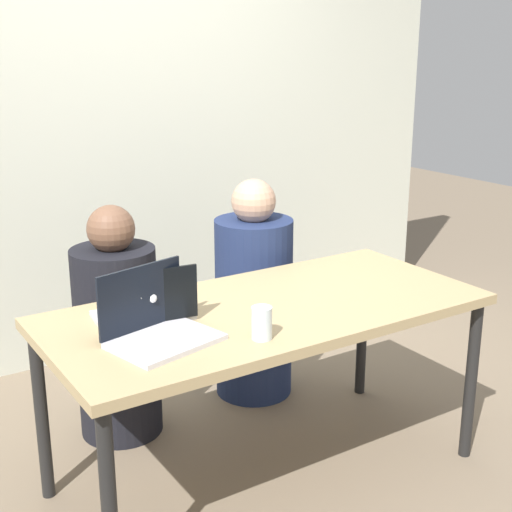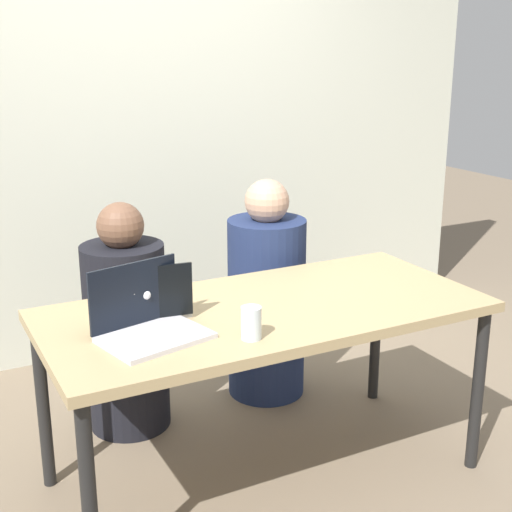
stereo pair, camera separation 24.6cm
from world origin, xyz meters
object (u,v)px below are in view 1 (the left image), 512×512
(laptop_back_left, at_px, (145,309))
(laptop_front_left, at_px, (157,326))
(person_on_left, at_px, (117,335))
(person_on_right, at_px, (254,301))
(water_glass_left, at_px, (262,325))

(laptop_back_left, distance_m, laptop_front_left, 0.19)
(person_on_left, relative_size, laptop_front_left, 2.67)
(laptop_front_left, bearing_deg, person_on_right, 26.90)
(laptop_back_left, relative_size, laptop_front_left, 0.93)
(laptop_front_left, bearing_deg, water_glass_left, -44.30)
(laptop_back_left, bearing_deg, laptop_front_left, 84.27)
(person_on_left, bearing_deg, person_on_right, -173.52)
(person_on_right, height_order, laptop_front_left, person_on_right)
(laptop_back_left, bearing_deg, water_glass_left, 133.15)
(person_on_right, bearing_deg, laptop_back_left, 23.70)
(person_on_right, distance_m, laptop_front_left, 1.17)
(person_on_left, height_order, laptop_front_left, person_on_left)
(person_on_left, relative_size, laptop_back_left, 2.86)
(laptop_back_left, bearing_deg, person_on_left, -93.05)
(laptop_front_left, bearing_deg, laptop_back_left, 63.78)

